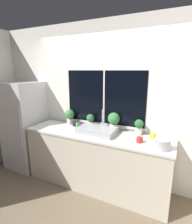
% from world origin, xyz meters
% --- Properties ---
extents(ground_plane, '(14.00, 14.00, 0.00)m').
position_xyz_m(ground_plane, '(0.00, 0.00, 0.00)').
color(ground_plane, brown).
extents(wall_back, '(8.00, 0.09, 2.70)m').
position_xyz_m(wall_back, '(0.00, 0.67, 1.35)').
color(wall_back, silver).
rests_on(wall_back, ground_plane).
extents(wall_left, '(0.06, 7.00, 2.70)m').
position_xyz_m(wall_left, '(-2.17, 1.50, 1.35)').
color(wall_left, silver).
rests_on(wall_left, ground_plane).
extents(counter, '(2.37, 0.62, 0.94)m').
position_xyz_m(counter, '(0.00, 0.30, 0.47)').
color(counter, beige).
rests_on(counter, ground_plane).
extents(refrigerator, '(0.65, 0.71, 1.70)m').
position_xyz_m(refrigerator, '(-1.56, 0.31, 0.85)').
color(refrigerator, '#B7B7BC').
rests_on(refrigerator, ground_plane).
extents(sink, '(0.59, 0.44, 0.34)m').
position_xyz_m(sink, '(0.02, 0.31, 0.98)').
color(sink, '#ADADB2').
rests_on(sink, counter).
extents(potted_plant_far_left, '(0.17, 0.17, 0.28)m').
position_xyz_m(potted_plant_far_left, '(-0.64, 0.53, 1.10)').
color(potted_plant_far_left, silver).
rests_on(potted_plant_far_left, counter).
extents(potted_plant_center_left, '(0.13, 0.13, 0.24)m').
position_xyz_m(potted_plant_center_left, '(-0.21, 0.53, 1.07)').
color(potted_plant_center_left, silver).
rests_on(potted_plant_center_left, counter).
extents(potted_plant_center_right, '(0.19, 0.19, 0.31)m').
position_xyz_m(potted_plant_center_right, '(0.22, 0.53, 1.12)').
color(potted_plant_center_right, silver).
rests_on(potted_plant_center_right, counter).
extents(potted_plant_far_right, '(0.13, 0.13, 0.25)m').
position_xyz_m(potted_plant_far_right, '(0.63, 0.53, 1.08)').
color(potted_plant_far_right, silver).
rests_on(potted_plant_far_right, counter).
extents(soap_bottle, '(0.06, 0.06, 0.17)m').
position_xyz_m(soap_bottle, '(-0.34, 0.32, 1.01)').
color(soap_bottle, '#519E5B').
rests_on(soap_bottle, counter).
extents(mug_black, '(0.09, 0.09, 0.08)m').
position_xyz_m(mug_black, '(-0.49, 0.49, 0.98)').
color(mug_black, black).
rests_on(mug_black, counter).
extents(mug_red, '(0.09, 0.09, 0.08)m').
position_xyz_m(mug_red, '(0.71, 0.25, 0.97)').
color(mug_red, '#B72D28').
rests_on(mug_red, counter).
extents(mug_yellow, '(0.09, 0.09, 0.08)m').
position_xyz_m(mug_yellow, '(0.86, 0.47, 0.98)').
color(mug_yellow, gold).
rests_on(mug_yellow, counter).
extents(kettle, '(0.20, 0.20, 0.15)m').
position_xyz_m(kettle, '(1.02, 0.16, 1.01)').
color(kettle, '#B2B2B7').
rests_on(kettle, counter).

